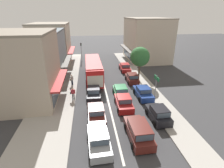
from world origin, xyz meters
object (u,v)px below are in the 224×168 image
sedan_adjacent_lane_lead (94,93)px  parked_sedan_kerb_second (143,93)px  wagon_queue_far_back (139,131)px  street_tree_right (140,57)px  traffic_light_downstreet (81,49)px  pedestrian_with_handbag_near (73,93)px  sedan_queue_gap_filler (124,102)px  hatchback_behind_bus_mid (120,92)px  pedestrian_browsing_midblock (72,79)px  parked_sedan_kerb_rear (125,68)px  city_bus (93,68)px  directional_road_sign (156,83)px  sedan_behind_bus_near (96,113)px  parked_hatchback_kerb_front (158,114)px  sedan_adjacent_lane_trail (99,140)px  parked_hatchback_kerb_third (132,78)px

sedan_adjacent_lane_lead → parked_sedan_kerb_second: bearing=-7.0°
wagon_queue_far_back → street_tree_right: size_ratio=0.80×
traffic_light_downstreet → pedestrian_with_handbag_near: size_ratio=2.58×
sedan_queue_gap_filler → wagon_queue_far_back: wagon_queue_far_back is taller
hatchback_behind_bus_mid → pedestrian_browsing_midblock: 8.20m
sedan_queue_gap_filler → sedan_adjacent_lane_lead: 4.63m
sedan_adjacent_lane_lead → traffic_light_downstreet: 20.05m
parked_sedan_kerb_rear → street_tree_right: 6.73m
city_bus → hatchback_behind_bus_mid: size_ratio=2.93×
parked_sedan_kerb_second → street_tree_right: (1.07, 5.89, 3.43)m
directional_road_sign → pedestrian_browsing_midblock: (-10.67, 7.01, -1.61)m
directional_road_sign → pedestrian_with_handbag_near: 10.47m
wagon_queue_far_back → hatchback_behind_bus_mid: wagon_queue_far_back is taller
city_bus → sedan_behind_bus_near: size_ratio=2.58×
parked_sedan_kerb_rear → directional_road_sign: directional_road_sign is taller
parked_hatchback_kerb_front → parked_sedan_kerb_second: parked_hatchback_kerb_front is taller
sedan_adjacent_lane_lead → pedestrian_with_handbag_near: (-2.65, -0.56, 0.40)m
wagon_queue_far_back → parked_hatchback_kerb_front: 3.86m
pedestrian_with_handbag_near → sedan_behind_bus_near: bearing=-59.4°
wagon_queue_far_back → pedestrian_browsing_midblock: 14.93m
parked_sedan_kerb_second → sedan_queue_gap_filler: bearing=-143.5°
sedan_adjacent_lane_trail → directional_road_sign: directional_road_sign is taller
sedan_queue_gap_filler → directional_road_sign: bearing=7.7°
sedan_adjacent_lane_trail → pedestrian_with_handbag_near: bearing=107.1°
parked_sedan_kerb_second → pedestrian_browsing_midblock: 11.05m
sedan_adjacent_lane_lead → parked_hatchback_kerb_front: (6.53, -6.23, 0.05)m
sedan_adjacent_lane_trail → pedestrian_browsing_midblock: bearing=103.1°
city_bus → directional_road_sign: 12.13m
sedan_behind_bus_near → parked_sedan_kerb_rear: same height
city_bus → parked_hatchback_kerb_third: city_bus is taller
sedan_adjacent_lane_lead → parked_hatchback_kerb_third: bearing=36.1°
parked_hatchback_kerb_front → parked_sedan_kerb_second: (0.01, 5.43, -0.05)m
parked_hatchback_kerb_third → street_tree_right: (1.23, 0.43, 3.38)m
parked_sedan_kerb_second → directional_road_sign: bearing=-61.2°
hatchback_behind_bus_mid → traffic_light_downstreet: traffic_light_downstreet is taller
city_bus → parked_hatchback_kerb_front: 14.82m
wagon_queue_far_back → parked_sedan_kerb_second: (2.88, 8.02, -0.08)m
parked_hatchback_kerb_third → pedestrian_with_handbag_near: bearing=-150.0°
sedan_adjacent_lane_trail → city_bus: bearing=89.3°
hatchback_behind_bus_mid → parked_sedan_kerb_rear: 11.32m
directional_road_sign → hatchback_behind_bus_mid: bearing=149.1°
sedan_adjacent_lane_trail → traffic_light_downstreet: size_ratio=1.02×
traffic_light_downstreet → pedestrian_with_handbag_near: bearing=-91.7°
pedestrian_with_handbag_near → pedestrian_browsing_midblock: size_ratio=1.00×
wagon_queue_far_back → sedan_behind_bus_near: bearing=134.5°
street_tree_right → parked_sedan_kerb_second: bearing=-100.3°
sedan_adjacent_lane_lead → sedan_queue_gap_filler: bearing=-41.9°
sedan_adjacent_lane_trail → parked_hatchback_kerb_third: 15.41m
sedan_queue_gap_filler → pedestrian_with_handbag_near: 6.61m
wagon_queue_far_back → pedestrian_with_handbag_near: 10.40m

